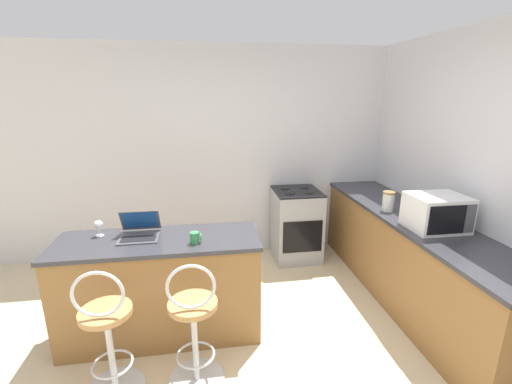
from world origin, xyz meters
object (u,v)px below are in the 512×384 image
object	(u,v)px
stove_range	(296,224)
wine_glass_tall	(99,225)
bar_stool_near	(108,337)
mug_green	(195,238)
laptop	(139,230)
microwave	(437,212)
storage_jar	(388,201)
bar_stool_far	(194,328)

from	to	relation	value
stove_range	wine_glass_tall	size ratio (longest dim) A/B	6.59
bar_stool_near	stove_range	world-z (taller)	bar_stool_near
stove_range	mug_green	bearing A→B (deg)	-131.07
stove_range	laptop	bearing A→B (deg)	-144.61
bar_stool_near	mug_green	bearing A→B (deg)	38.68
wine_glass_tall	microwave	bearing A→B (deg)	-5.62
microwave	stove_range	bearing A→B (deg)	121.31
microwave	stove_range	world-z (taller)	microwave
storage_jar	mug_green	xyz separation A→B (m)	(-1.91, -0.51, -0.05)
laptop	wine_glass_tall	world-z (taller)	laptop
storage_jar	mug_green	distance (m)	1.98
stove_range	wine_glass_tall	distance (m)	2.35
storage_jar	mug_green	bearing A→B (deg)	-165.12
bar_stool_far	stove_range	bearing A→B (deg)	56.48
mug_green	bar_stool_far	bearing A→B (deg)	-92.68
laptop	storage_jar	world-z (taller)	laptop
stove_range	wine_glass_tall	xyz separation A→B (m)	(-2.00, -1.12, 0.54)
stove_range	storage_jar	size ratio (longest dim) A/B	4.47
bar_stool_far	stove_range	world-z (taller)	bar_stool_far
microwave	storage_jar	world-z (taller)	microwave
bar_stool_near	laptop	xyz separation A→B (m)	(0.13, 0.68, 0.48)
bar_stool_far	microwave	distance (m)	2.21
laptop	stove_range	distance (m)	2.10
laptop	mug_green	world-z (taller)	laptop
stove_range	bar_stool_far	bearing A→B (deg)	-123.52
mug_green	microwave	bearing A→B (deg)	-0.34
stove_range	wine_glass_tall	world-z (taller)	wine_glass_tall
bar_stool_far	stove_range	size ratio (longest dim) A/B	1.10
laptop	wine_glass_tall	distance (m)	0.34
laptop	microwave	xyz separation A→B (m)	(2.52, -0.22, 0.10)
laptop	storage_jar	size ratio (longest dim) A/B	1.59
bar_stool_far	bar_stool_near	bearing A→B (deg)	180.00
microwave	storage_jar	bearing A→B (deg)	106.33
bar_stool_far	wine_glass_tall	bearing A→B (deg)	135.99
mug_green	wine_glass_tall	bearing A→B (deg)	161.20
bar_stool_far	mug_green	world-z (taller)	bar_stool_far
bar_stool_far	laptop	size ratio (longest dim) A/B	3.10
bar_stool_far	wine_glass_tall	world-z (taller)	wine_glass_tall
laptop	mug_green	bearing A→B (deg)	-24.33
bar_stool_near	storage_jar	distance (m)	2.73
bar_stool_far	wine_glass_tall	xyz separation A→B (m)	(-0.76, 0.74, 0.52)
laptop	microwave	distance (m)	2.53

